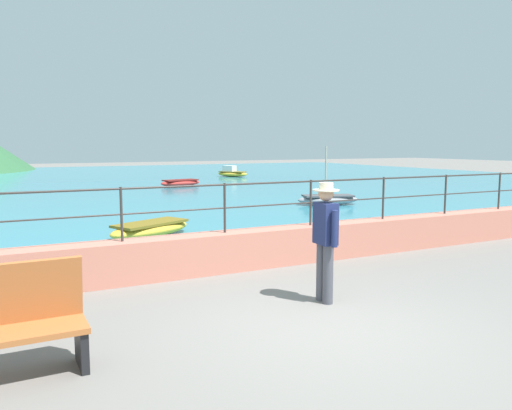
# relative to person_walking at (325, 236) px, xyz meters

# --- Properties ---
(ground_plane) EXTENTS (120.00, 120.00, 0.00)m
(ground_plane) POSITION_rel_person_walking_xyz_m (-0.56, -0.85, -0.98)
(ground_plane) COLOR slate
(promenade_wall) EXTENTS (20.00, 0.56, 0.70)m
(promenade_wall) POSITION_rel_person_walking_xyz_m (-0.56, 2.35, -0.63)
(promenade_wall) COLOR tan
(promenade_wall) RESTS_ON ground
(railing) EXTENTS (18.44, 0.04, 0.90)m
(railing) POSITION_rel_person_walking_xyz_m (-0.56, 2.35, 0.35)
(railing) COLOR #383330
(railing) RESTS_ON promenade_wall
(lake_water) EXTENTS (64.00, 44.32, 0.06)m
(lake_water) POSITION_rel_person_walking_xyz_m (-0.56, 24.99, -0.95)
(lake_water) COLOR teal
(lake_water) RESTS_ON ground
(person_walking) EXTENTS (0.38, 0.57, 1.75)m
(person_walking) POSITION_rel_person_walking_xyz_m (0.00, 0.00, 0.00)
(person_walking) COLOR #4C4C56
(person_walking) RESTS_ON ground
(boat_1) EXTENTS (2.46, 1.83, 0.36)m
(boat_1) POSITION_rel_person_walking_xyz_m (-0.98, 5.95, -0.72)
(boat_1) COLOR gold
(boat_1) RESTS_ON lake_water
(boat_3) EXTENTS (2.46, 1.54, 2.18)m
(boat_3) POSITION_rel_person_walking_xyz_m (6.64, 9.38, -0.71)
(boat_3) COLOR gray
(boat_3) RESTS_ON lake_water
(boat_4) EXTENTS (2.04, 2.41, 0.76)m
(boat_4) POSITION_rel_person_walking_xyz_m (10.15, 25.97, -0.65)
(boat_4) COLOR gold
(boat_4) RESTS_ON lake_water
(boat_5) EXTENTS (2.43, 1.35, 0.36)m
(boat_5) POSITION_rel_person_walking_xyz_m (4.34, 19.72, -0.72)
(boat_5) COLOR red
(boat_5) RESTS_ON lake_water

